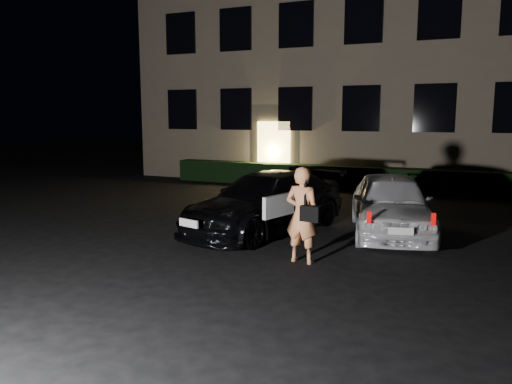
% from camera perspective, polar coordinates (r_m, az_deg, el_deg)
% --- Properties ---
extents(ground, '(80.00, 80.00, 0.00)m').
position_cam_1_polar(ground, '(9.32, -2.71, -8.33)').
color(ground, black).
rests_on(ground, ground).
extents(building, '(20.00, 8.11, 12.00)m').
position_cam_1_polar(building, '(23.54, 14.22, 16.43)').
color(building, '#6E5E4E').
rests_on(building, ground).
extents(hedge, '(15.00, 0.70, 0.85)m').
position_cam_1_polar(hedge, '(19.04, 11.38, 1.58)').
color(hedge, black).
rests_on(hedge, ground).
extents(sedan, '(3.19, 5.14, 1.39)m').
position_cam_1_polar(sedan, '(11.84, 1.12, -1.19)').
color(sedan, black).
rests_on(sedan, ground).
extents(hatch, '(2.67, 4.50, 1.43)m').
position_cam_1_polar(hatch, '(11.95, 15.11, -1.29)').
color(hatch, white).
rests_on(hatch, ground).
extents(man, '(0.76, 0.51, 1.81)m').
position_cam_1_polar(man, '(9.30, 5.33, -2.60)').
color(man, '#FF9960').
rests_on(man, ground).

